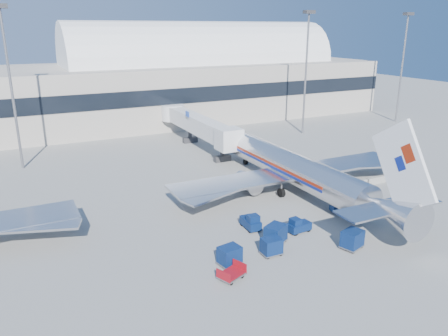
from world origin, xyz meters
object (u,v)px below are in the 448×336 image
cart_train_b (271,246)px  cart_open_red (232,274)px  mast_west (8,65)px  barrier_near (357,184)px  cart_train_a (276,234)px  barrier_mid (376,180)px  tug_lead (298,225)px  tug_left (251,222)px  mast_far_east (404,52)px  cart_train_c (230,255)px  airliner_main (295,169)px  ramp_worker (413,225)px  barrier_far (394,176)px  jetbridge_near (194,123)px  tug_right (340,206)px  cart_solo_far (406,207)px  cart_solo_near (352,239)px  mast_east (307,55)px

cart_train_b → cart_open_red: size_ratio=0.72×
mast_west → barrier_near: bearing=-36.4°
cart_train_a → cart_open_red: size_ratio=1.01×
cart_train_a → barrier_mid: bearing=-5.5°
tug_lead → tug_left: bearing=139.7°
mast_far_east → cart_train_c: bearing=-148.0°
cart_train_c → airliner_main: bearing=28.6°
airliner_main → ramp_worker: bearing=-75.5°
barrier_mid → tug_left: (-21.61, -4.51, 0.31)m
ramp_worker → cart_open_red: bearing=73.0°
barrier_mid → tug_lead: 19.15m
tug_left → cart_train_b: size_ratio=1.43×
cart_open_red → mast_far_east: bearing=11.3°
barrier_far → cart_train_a: (-24.37, -8.25, 0.53)m
barrier_mid → cart_open_red: (-27.66, -11.91, -0.04)m
barrier_far → cart_train_b: 27.77m
jetbridge_near → mast_west: bearing=-178.3°
barrier_mid → cart_train_c: (-26.78, -9.84, 0.46)m
tug_right → cart_solo_far: bearing=-16.8°
cart_train_a → tug_left: bearing=71.4°
cart_solo_near → ramp_worker: cart_solo_near is taller
cart_solo_near → barrier_near: bearing=28.5°
airliner_main → cart_solo_far: bearing=-59.0°
mast_far_east → tug_right: bearing=-143.1°
cart_solo_near → cart_open_red: 12.39m
airliner_main → barrier_near: 8.74m
barrier_mid → tug_right: 11.80m
jetbridge_near → tug_left: bearing=-103.3°
mast_east → mast_far_east: bearing=0.0°
tug_left → ramp_worker: bearing=-116.6°
cart_solo_near → mast_far_east: bearing=22.2°
barrier_far → cart_train_c: bearing=-161.9°
mast_west → cart_train_b: mast_west is taller
tug_lead → ramp_worker: bearing=-31.6°
cart_train_a → cart_train_b: bearing=-159.1°
tug_left → ramp_worker: 16.22m
cart_train_c → mast_far_east: bearing=22.1°
cart_solo_near → cart_open_red: size_ratio=0.94×
tug_lead → cart_solo_far: size_ratio=1.08×
cart_solo_near → tug_right: bearing=39.2°
cart_train_a → tug_right: bearing=-10.7°
mast_far_east → tug_lead: bearing=-145.6°
cart_solo_near → cart_solo_far: 11.34m
tug_right → cart_open_red: 18.35m
airliner_main → mast_west: bearing=139.6°
cart_train_c → barrier_far: bearing=8.2°
mast_far_east → barrier_near: bearing=-142.9°
cart_solo_near → cart_open_red: cart_solo_near is taller
cart_solo_far → ramp_worker: 4.62m
barrier_mid → cart_train_a: (-21.07, -8.25, 0.53)m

